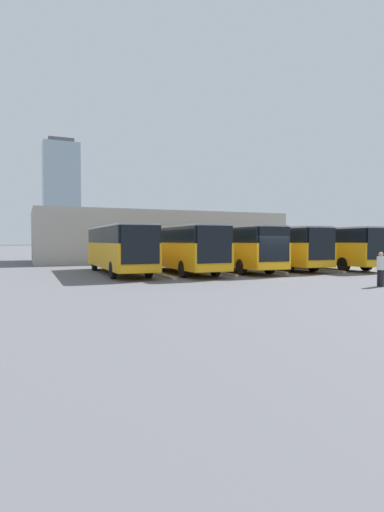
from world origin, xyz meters
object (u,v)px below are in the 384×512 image
pedestrian (381,268)px  bus_2 (231,247)px  bus_1 (273,246)px  bus_4 (119,247)px  bus_0 (323,246)px  bus_3 (179,247)px

pedestrian → bus_2: bearing=16.4°
bus_1 → bus_2: (4.06, 0.51, 0.00)m
bus_4 → bus_0: bearing=176.5°
pedestrian → bus_4: bearing=46.2°
bus_0 → bus_3: size_ratio=1.00×
bus_1 → bus_4: 12.18m
bus_0 → bus_3: bearing=-1.1°
bus_2 → bus_1: bearing=-172.3°
bus_0 → bus_3: same height
bus_0 → bus_4: bearing=-3.5°
bus_2 → bus_3: bearing=1.9°
bus_0 → bus_2: same height
pedestrian → bus_1: bearing=-2.9°
bus_1 → bus_4: (12.18, -0.21, 0.00)m
bus_0 → bus_3: 12.18m
bus_3 → pedestrian: bus_3 is taller
bus_1 → bus_2: bearing=7.7°
bus_0 → bus_1: bearing=-12.5°
bus_1 → bus_4: size_ratio=1.00×
bus_1 → bus_0: bearing=167.5°
bus_0 → pedestrian: bearing=61.5°
bus_2 → pedestrian: bearing=99.7°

